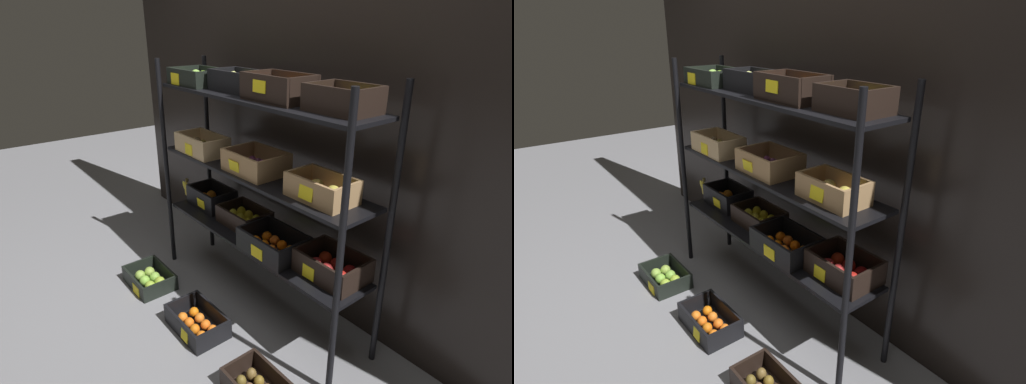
{
  "view_description": "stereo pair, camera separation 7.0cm",
  "coord_description": "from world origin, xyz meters",
  "views": [
    {
      "loc": [
        1.75,
        -1.4,
        1.7
      ],
      "look_at": [
        0.0,
        0.0,
        0.77
      ],
      "focal_mm": 28.9,
      "sensor_mm": 36.0,
      "label": 1
    },
    {
      "loc": [
        1.79,
        -1.35,
        1.7
      ],
      "look_at": [
        0.0,
        0.0,
        0.77
      ],
      "focal_mm": 28.9,
      "sensor_mm": 36.0,
      "label": 2
    }
  ],
  "objects": [
    {
      "name": "crate_ground_tangerine",
      "position": [
        0.0,
        -0.45,
        0.05
      ],
      "size": [
        0.38,
        0.25,
        0.12
      ],
      "color": "black",
      "rests_on": "ground_plane"
    },
    {
      "name": "display_rack",
      "position": [
        -0.0,
        0.01,
        0.92
      ],
      "size": [
        1.72,
        0.38,
        1.49
      ],
      "color": "black",
      "rests_on": "ground_plane"
    },
    {
      "name": "ground_plane",
      "position": [
        0.0,
        0.0,
        0.0
      ],
      "size": [
        10.0,
        10.0,
        0.0
      ],
      "primitive_type": "plane",
      "color": "gray"
    },
    {
      "name": "crate_ground_apple_green",
      "position": [
        -0.6,
        -0.47,
        0.04
      ],
      "size": [
        0.36,
        0.26,
        0.11
      ],
      "color": "black",
      "rests_on": "ground_plane"
    },
    {
      "name": "storefront_wall",
      "position": [
        0.0,
        0.38,
        1.21
      ],
      "size": [
        3.99,
        0.12,
        2.42
      ],
      "primitive_type": "cube",
      "color": "black",
      "rests_on": "ground_plane"
    }
  ]
}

